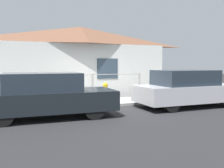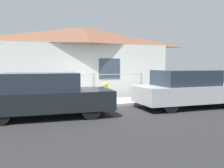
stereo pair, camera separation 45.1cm
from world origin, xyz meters
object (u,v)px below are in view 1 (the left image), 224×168
at_px(car_right, 187,89).
at_px(potted_plant_near_hydrant, 108,93).
at_px(potted_plant_corner, 161,89).
at_px(car_left, 47,95).
at_px(fire_hydrant, 105,92).
at_px(potted_plant_by_fence, 52,94).

distance_m(car_right, potted_plant_near_hydrant, 3.36).
bearing_deg(potted_plant_corner, car_left, -159.45).
relative_size(fire_hydrant, potted_plant_near_hydrant, 1.57).
bearing_deg(car_right, car_left, -179.72).
bearing_deg(car_right, fire_hydrant, 153.36).
bearing_deg(car_left, potted_plant_near_hydrant, 38.18).
bearing_deg(potted_plant_by_fence, fire_hydrant, -25.47).
height_order(car_right, potted_plant_by_fence, car_right).
bearing_deg(potted_plant_by_fence, potted_plant_near_hydrant, -7.81).
bearing_deg(potted_plant_near_hydrant, car_left, -144.05).
height_order(fire_hydrant, potted_plant_by_fence, fire_hydrant).
bearing_deg(potted_plant_near_hydrant, fire_hydrant, -120.59).
bearing_deg(car_left, fire_hydrant, 32.45).
height_order(fire_hydrant, potted_plant_corner, fire_hydrant).
relative_size(car_left, fire_hydrant, 5.07).
bearing_deg(potted_plant_by_fence, car_right, -26.34).
relative_size(potted_plant_near_hydrant, potted_plant_corner, 0.77).
bearing_deg(potted_plant_by_fence, car_left, -101.98).
bearing_deg(potted_plant_near_hydrant, car_right, -39.78).
relative_size(car_right, potted_plant_corner, 6.00).
height_order(potted_plant_near_hydrant, potted_plant_by_fence, potted_plant_by_fence).
xyz_separation_m(car_right, potted_plant_corner, (0.20, 2.14, -0.23)).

